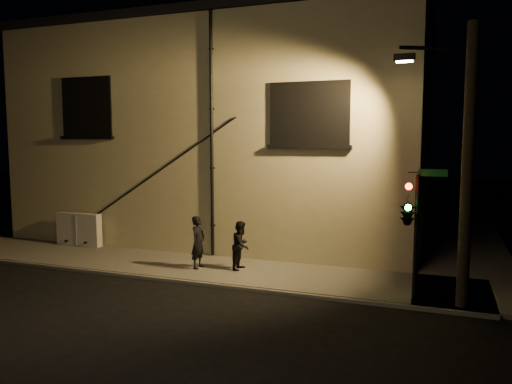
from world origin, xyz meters
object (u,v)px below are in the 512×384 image
at_px(utility_cabinet, 79,229).
at_px(pedestrian_b, 241,245).
at_px(streetlamp_pole, 463,160).
at_px(traffic_signal, 408,212).
at_px(pedestrian_a, 198,242).

bearing_deg(utility_cabinet, pedestrian_b, -8.65).
distance_m(utility_cabinet, streetlamp_pole, 13.93).
bearing_deg(traffic_signal, pedestrian_b, 168.16).
distance_m(pedestrian_b, traffic_signal, 5.35).
relative_size(traffic_signal, streetlamp_pole, 0.48).
bearing_deg(pedestrian_b, streetlamp_pole, -101.08).
height_order(pedestrian_b, traffic_signal, traffic_signal).
relative_size(pedestrian_a, traffic_signal, 0.50).
distance_m(utility_cabinet, pedestrian_b, 7.24).
xyz_separation_m(pedestrian_a, pedestrian_b, (1.32, 0.34, -0.07)).
bearing_deg(utility_cabinet, streetlamp_pole, -9.95).
bearing_deg(pedestrian_b, utility_cabinet, 81.69).
xyz_separation_m(traffic_signal, streetlamp_pole, (1.23, -0.21, 1.34)).
bearing_deg(pedestrian_b, traffic_signal, -101.50).
height_order(pedestrian_a, streetlamp_pole, streetlamp_pole).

